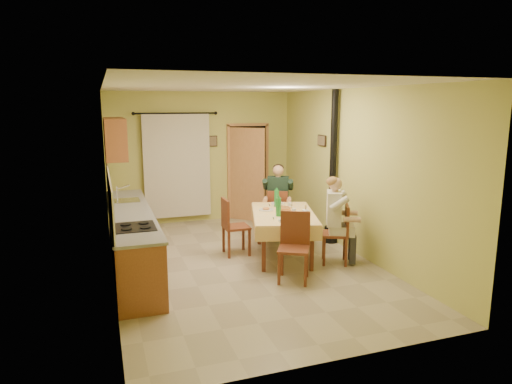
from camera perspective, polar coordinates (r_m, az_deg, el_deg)
name	(u,v)px	position (r m, az deg, el deg)	size (l,w,h in m)	color
floor	(243,264)	(7.46, -1.58, -8.96)	(4.00, 6.00, 0.01)	tan
room_shell	(243,152)	(7.05, -1.66, 5.08)	(4.04, 6.04, 2.82)	#CDCE69
kitchen_run	(131,238)	(7.40, -15.33, -5.61)	(0.64, 3.64, 1.56)	brown
upper_cabinets	(115,138)	(8.42, -17.23, 6.44)	(0.35, 1.40, 0.70)	brown
curtain	(177,165)	(9.80, -9.82, 3.30)	(1.70, 0.07, 2.22)	black
doorway	(248,172)	(10.13, -1.06, 2.50)	(0.96, 0.60, 2.15)	black
dining_table	(283,235)	(7.72, 3.43, -5.33)	(1.45, 1.90, 0.76)	#F1C97B
tableware	(285,210)	(7.50, 3.63, -2.28)	(0.63, 1.67, 0.33)	white
chair_far	(278,222)	(8.83, 2.72, -3.83)	(0.51, 0.51, 0.94)	brown
chair_near	(294,261)	(6.72, 4.72, -8.63)	(0.59, 0.59, 1.00)	brown
chair_right	(335,246)	(7.53, 9.91, -6.61)	(0.54, 0.54, 0.96)	brown
chair_left	(235,238)	(7.84, -2.59, -5.73)	(0.42, 0.42, 0.98)	brown
man_far	(278,192)	(8.71, 2.76, -0.05)	(0.65, 0.61, 1.39)	#192D23
man_right	(336,210)	(7.38, 9.95, -2.23)	(0.61, 0.65, 1.39)	silver
stove_flue	(332,188)	(8.45, 9.51, 0.47)	(0.24, 0.24, 2.80)	black
picture_back	(213,141)	(9.98, -5.42, 6.36)	(0.19, 0.03, 0.23)	black
picture_right	(322,140)	(8.91, 8.23, 6.39)	(0.03, 0.31, 0.21)	brown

